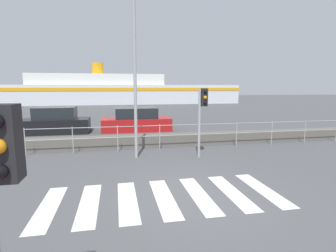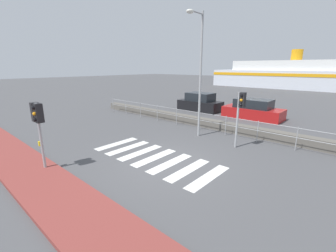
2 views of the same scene
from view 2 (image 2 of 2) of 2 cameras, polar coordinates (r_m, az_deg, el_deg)
ground_plane at (r=9.37m, az=-0.24°, el=-9.18°), size 160.00×160.00×0.00m
sidewalk_brick at (r=7.20m, az=-23.74°, el=-18.00°), size 24.00×1.80×0.12m
crosswalk at (r=9.83m, az=-3.45°, el=-7.99°), size 5.85×2.40×0.01m
seawall at (r=13.96m, az=16.00°, el=-0.45°), size 24.06×0.55×0.53m
harbor_fence at (r=13.08m, az=14.47°, el=0.83°), size 21.69×0.04×1.14m
traffic_light_near at (r=9.30m, az=-30.14°, el=1.60°), size 0.58×0.41×2.58m
traffic_light_far at (r=10.93m, az=17.91°, el=4.43°), size 0.34×0.32×2.68m
streetlamp at (r=12.14m, az=7.71°, el=15.65°), size 0.32×1.33×6.49m
ferry_boat at (r=45.59m, az=33.78°, el=10.24°), size 37.67×6.16×6.64m
parked_car_black at (r=20.39m, az=8.12°, el=5.84°), size 3.84×1.79×1.56m
parked_car_red at (r=18.24m, az=20.75°, el=3.82°), size 4.29×1.89×1.45m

